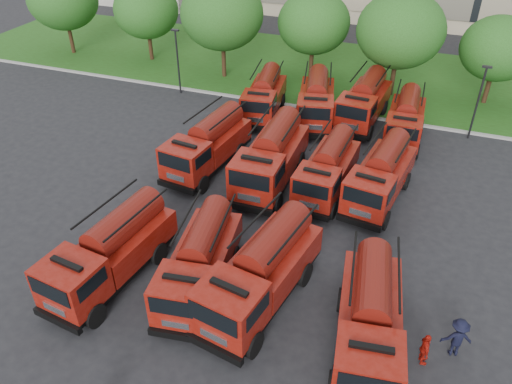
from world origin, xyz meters
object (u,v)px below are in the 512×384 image
fire_truck_5 (271,157)px  fire_truck_10 (364,101)px  fire_truck_3 (370,319)px  firefighter_3 (452,353)px  fire_truck_1 (200,261)px  fire_truck_6 (328,169)px  fire_truck_11 (405,119)px  fire_truck_4 (208,144)px  firefighter_4 (132,252)px  fire_truck_2 (261,272)px  firefighter_5 (386,196)px  fire_truck_9 (316,100)px  firefighter_2 (421,362)px  fire_truck_8 (264,96)px  fire_truck_0 (111,251)px  fire_truck_7 (381,175)px

fire_truck_5 → fire_truck_10: fire_truck_5 is taller
fire_truck_3 → firefighter_3: fire_truck_3 is taller
fire_truck_5 → fire_truck_1: bearing=-91.5°
fire_truck_1 → fire_truck_6: fire_truck_1 is taller
fire_truck_1 → fire_truck_11: 18.60m
fire_truck_4 → firefighter_4: fire_truck_4 is taller
fire_truck_2 → fire_truck_10: size_ratio=1.05×
fire_truck_2 → firefighter_5: bearing=78.0°
fire_truck_4 → firefighter_5: 10.93m
fire_truck_5 → fire_truck_9: (0.38, 8.76, -0.14)m
fire_truck_9 → fire_truck_11: 6.32m
firefighter_3 → firefighter_4: bearing=-19.4°
fire_truck_6 → fire_truck_9: bearing=111.9°
firefighter_2 → fire_truck_8: bearing=21.4°
fire_truck_3 → fire_truck_5: size_ratio=0.93×
fire_truck_8 → fire_truck_1: bearing=-87.9°
firefighter_3 → fire_truck_0: bearing=-12.5°
fire_truck_5 → fire_truck_11: fire_truck_5 is taller
fire_truck_7 → firefighter_3: fire_truck_7 is taller
fire_truck_0 → fire_truck_9: (4.46, 18.82, -0.01)m
fire_truck_1 → firefighter_5: bearing=47.8°
fire_truck_4 → firefighter_5: fire_truck_4 is taller
fire_truck_4 → firefighter_5: size_ratio=3.77×
firefighter_2 → fire_truck_9: bearing=12.3°
fire_truck_0 → firefighter_3: bearing=11.1°
fire_truck_2 → fire_truck_8: 18.48m
fire_truck_2 → fire_truck_11: fire_truck_2 is taller
fire_truck_0 → fire_truck_6: bearing=61.6°
fire_truck_0 → fire_truck_11: 21.12m
firefighter_5 → fire_truck_0: bearing=36.5°
fire_truck_1 → fire_truck_5: fire_truck_5 is taller
fire_truck_0 → fire_truck_7: (10.28, 10.54, -0.04)m
fire_truck_1 → fire_truck_7: 11.57m
fire_truck_3 → fire_truck_4: fire_truck_4 is taller
fire_truck_0 → fire_truck_9: size_ratio=1.00×
fire_truck_1 → fire_truck_7: size_ratio=0.98×
fire_truck_11 → firefighter_4: size_ratio=4.28×
fire_truck_0 → fire_truck_4: bearing=97.5°
fire_truck_10 → fire_truck_11: fire_truck_10 is taller
fire_truck_8 → fire_truck_10: (7.01, 1.35, 0.10)m
firefighter_3 → firefighter_5: size_ratio=0.94×
fire_truck_9 → firefighter_5: 10.23m
fire_truck_6 → fire_truck_9: (-2.90, 8.54, 0.10)m
firefighter_4 → fire_truck_3: bearing=-139.9°
fire_truck_0 → firefighter_2: fire_truck_0 is taller
fire_truck_7 → fire_truck_10: (-2.59, 9.30, 0.06)m
fire_truck_4 → firefighter_5: bearing=10.5°
fire_truck_3 → fire_truck_9: (-6.99, 18.65, 0.03)m
firefighter_3 → firefighter_4: firefighter_3 is taller
fire_truck_1 → fire_truck_7: fire_truck_7 is taller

